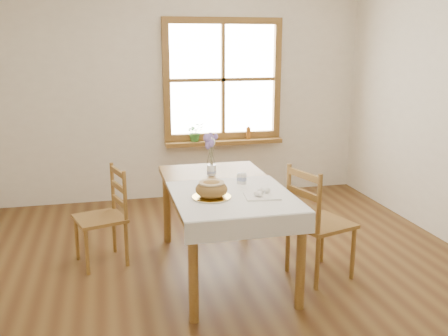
% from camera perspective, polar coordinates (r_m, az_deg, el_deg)
% --- Properties ---
extents(ground, '(5.00, 5.00, 0.00)m').
position_cam_1_polar(ground, '(4.09, 1.00, -13.34)').
color(ground, brown).
rests_on(ground, ground).
extents(room_walls, '(4.60, 5.10, 2.65)m').
position_cam_1_polar(room_walls, '(3.64, 1.11, 11.28)').
color(room_walls, white).
rests_on(room_walls, ground).
extents(window, '(1.46, 0.08, 1.46)m').
position_cam_1_polar(window, '(6.16, -0.14, 10.07)').
color(window, olive).
rests_on(window, ground).
extents(window_sill, '(1.46, 0.20, 0.05)m').
position_cam_1_polar(window_sill, '(6.20, 0.01, 3.00)').
color(window_sill, olive).
rests_on(window_sill, ground).
extents(dining_table, '(0.90, 1.60, 0.75)m').
position_cam_1_polar(dining_table, '(4.11, -0.00, -3.18)').
color(dining_table, olive).
rests_on(dining_table, ground).
extents(table_linen, '(0.91, 0.99, 0.01)m').
position_cam_1_polar(table_linen, '(3.80, 1.06, -3.21)').
color(table_linen, white).
rests_on(table_linen, dining_table).
extents(chair_left, '(0.51, 0.50, 0.85)m').
position_cam_1_polar(chair_left, '(4.46, -14.02, -5.46)').
color(chair_left, olive).
rests_on(chair_left, ground).
extents(chair_right, '(0.57, 0.55, 0.94)m').
position_cam_1_polar(chair_right, '(4.17, 11.05, -6.03)').
color(chair_right, olive).
rests_on(chair_right, ground).
extents(bread_plate, '(0.32, 0.32, 0.02)m').
position_cam_1_polar(bread_plate, '(3.73, -1.43, -3.36)').
color(bread_plate, silver).
rests_on(bread_plate, table_linen).
extents(bread_loaf, '(0.24, 0.24, 0.13)m').
position_cam_1_polar(bread_loaf, '(3.71, -1.44, -2.28)').
color(bread_loaf, olive).
rests_on(bread_loaf, bread_plate).
extents(egg_napkin, '(0.28, 0.25, 0.01)m').
position_cam_1_polar(egg_napkin, '(3.77, 4.35, -3.20)').
color(egg_napkin, white).
rests_on(egg_napkin, table_linen).
extents(eggs, '(0.22, 0.20, 0.04)m').
position_cam_1_polar(eggs, '(3.77, 4.36, -2.80)').
color(eggs, white).
rests_on(eggs, egg_napkin).
extents(salt_shaker, '(0.06, 0.06, 0.10)m').
position_cam_1_polar(salt_shaker, '(4.10, 1.84, -1.14)').
color(salt_shaker, silver).
rests_on(salt_shaker, table_linen).
extents(pepper_shaker, '(0.06, 0.06, 0.10)m').
position_cam_1_polar(pepper_shaker, '(4.09, 2.23, -1.16)').
color(pepper_shaker, silver).
rests_on(pepper_shaker, table_linen).
extents(flower_vase, '(0.10, 0.10, 0.09)m').
position_cam_1_polar(flower_vase, '(4.37, -1.43, -0.33)').
color(flower_vase, silver).
rests_on(flower_vase, dining_table).
extents(lavender_bouquet, '(0.15, 0.15, 0.27)m').
position_cam_1_polar(lavender_bouquet, '(4.33, -1.45, 2.01)').
color(lavender_bouquet, '#745BA2').
rests_on(lavender_bouquet, flower_vase).
extents(potted_plant, '(0.25, 0.27, 0.18)m').
position_cam_1_polar(potted_plant, '(6.10, -3.32, 3.88)').
color(potted_plant, '#347930').
rests_on(potted_plant, window_sill).
extents(amber_bottle, '(0.06, 0.06, 0.16)m').
position_cam_1_polar(amber_bottle, '(6.26, 2.80, 4.06)').
color(amber_bottle, '#A25E1D').
rests_on(amber_bottle, window_sill).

